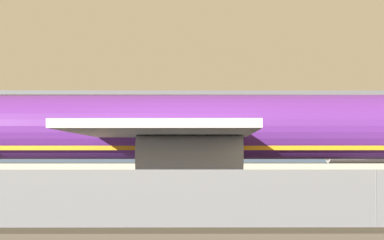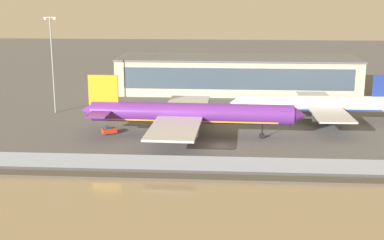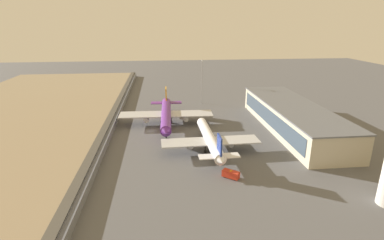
# 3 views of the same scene
# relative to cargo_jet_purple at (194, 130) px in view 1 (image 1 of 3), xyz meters

# --- Properties ---
(ground_plane) EXTENTS (500.00, 500.00, 0.00)m
(ground_plane) POSITION_rel_cargo_jet_purple_xyz_m (7.55, -6.94, -5.17)
(ground_plane) COLOR #565659
(perimeter_fence) EXTENTS (280.00, 0.10, 2.75)m
(perimeter_fence) POSITION_rel_cargo_jet_purple_xyz_m (7.55, -22.94, -3.80)
(perimeter_fence) COLOR slate
(perimeter_fence) RESTS_ON ground
(cargo_jet_purple) EXTENTS (49.73, 42.87, 13.56)m
(cargo_jet_purple) POSITION_rel_cargo_jet_purple_xyz_m (0.00, 0.00, 0.00)
(cargo_jet_purple) COLOR #602889
(cargo_jet_purple) RESTS_ON ground
(terminal_building) EXTENTS (75.22, 21.54, 11.17)m
(terminal_building) POSITION_rel_cargo_jet_purple_xyz_m (11.54, 54.82, 0.42)
(terminal_building) COLOR #BCB299
(terminal_building) RESTS_ON ground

